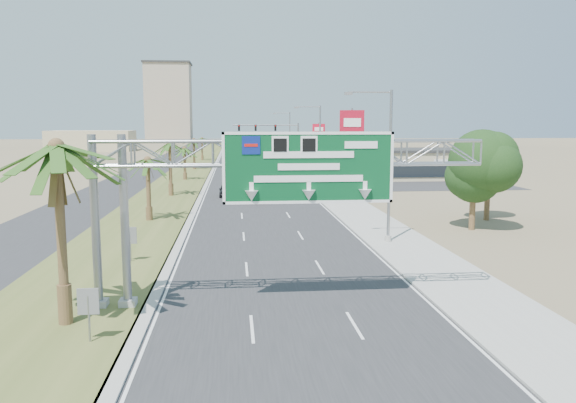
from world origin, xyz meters
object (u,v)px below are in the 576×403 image
Objects in this scene: signal_mast at (285,144)px; pole_sign_blue at (364,150)px; car_right_lane at (266,174)px; car_far at (235,163)px; sign_gantry at (271,166)px; pole_sign_red_near at (352,128)px; car_mid_lane at (257,194)px; palm_near at (56,148)px; store_building at (404,165)px; car_left_lane at (227,190)px; pole_sign_red_far at (319,133)px.

signal_mast is 1.54× the size of pole_sign_blue.
car_far reaches higher than car_right_lane.
pole_sign_red_near is (10.06, 31.20, 1.36)m from sign_gantry.
car_right_lane is at bearing -125.94° from signal_mast.
car_right_lane is at bearing 86.96° from sign_gantry.
pole_sign_blue is (15.50, -38.33, 4.09)m from car_far.
car_right_lane is (2.31, 24.50, -0.12)m from car_mid_lane.
car_far is 0.69× the size of pole_sign_blue.
car_far is at bearing 87.80° from car_mid_lane.
pole_sign_red_near is (11.50, -50.24, 6.75)m from car_far.
palm_near is 0.81× the size of signal_mast.
car_far is at bearing 134.01° from store_building.
store_building is (23.06, 56.07, -4.06)m from sign_gantry.
car_left_lane reaches higher than car_right_lane.
palm_near is 79.57m from pole_sign_red_far.
car_left_lane is (-8.64, -24.54, -4.18)m from signal_mast.
palm_near is 40.33m from car_left_lane.
car_mid_lane is 0.57× the size of pole_sign_red_far.
car_mid_lane is (-5.48, -28.87, -4.09)m from signal_mast.
car_far is 51.98m from pole_sign_red_near.
pole_sign_red_near is (18.20, 33.13, 0.49)m from palm_near.
store_building reaches higher than car_far.
car_mid_lane reaches higher than car_right_lane.
car_mid_lane reaches higher than car_far.
car_left_lane is 0.59× the size of pole_sign_blue.
palm_near is 37.80m from pole_sign_red_near.
car_far is (0.96, 43.93, -0.01)m from car_left_lane.
car_right_lane is 24.18m from car_far.
pole_sign_red_near reaches higher than pole_sign_blue.
pole_sign_red_near is at bearing -72.32° from car_right_lane.
pole_sign_blue is (11.00, -14.58, 4.11)m from car_right_lane.
pole_sign_blue reaches higher than car_mid_lane.
signal_mast reaches higher than car_far.
car_left_lane is 5.36m from car_mid_lane.
pole_sign_red_near reaches higher than car_right_lane.
store_building is at bearing 62.41° from pole_sign_red_near.
signal_mast is at bearing 97.07° from pole_sign_red_near.
store_building is 16.03m from pole_sign_blue.
store_building is at bearing 55.25° from pole_sign_blue.
sign_gantry is 45.36m from pole_sign_blue.
pole_sign_blue is at bearing -50.09° from car_right_lane.
signal_mast is (14.37, 63.97, -2.08)m from palm_near.
pole_sign_red_near is at bearing 72.12° from sign_gantry.
car_mid_lane is 24.61m from car_right_lane.
pole_sign_red_far is (21.48, 76.61, -0.53)m from palm_near.
car_far is 0.57× the size of pole_sign_red_far.
store_building is at bearing 61.72° from palm_near.
sign_gantry reaches higher than pole_sign_blue.
sign_gantry is 60.77m from store_building.
palm_near reaches higher than car_right_lane.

